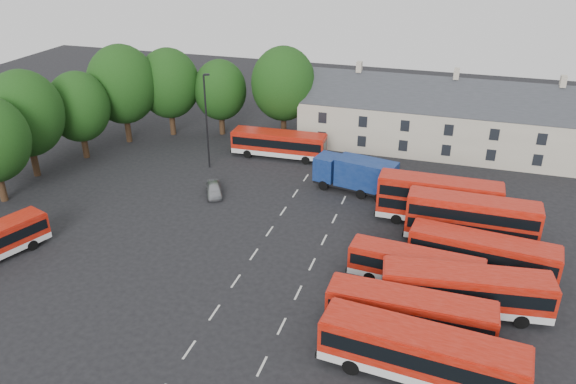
# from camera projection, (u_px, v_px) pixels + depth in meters

# --- Properties ---
(ground) EXTENTS (140.00, 140.00, 0.00)m
(ground) POSITION_uv_depth(u_px,v_px,m) (245.00, 267.00, 44.80)
(ground) COLOR black
(ground) RESTS_ON ground
(lane_markings) EXTENTS (5.15, 33.80, 0.01)m
(lane_markings) POSITION_uv_depth(u_px,v_px,m) (283.00, 259.00, 45.85)
(lane_markings) COLOR beige
(lane_markings) RESTS_ON ground
(treeline) EXTENTS (29.92, 32.59, 12.01)m
(treeline) POSITION_uv_depth(u_px,v_px,m) (135.00, 97.00, 64.01)
(treeline) COLOR black
(treeline) RESTS_ON ground
(terrace_houses) EXTENTS (35.70, 7.13, 10.06)m
(terrace_houses) POSITION_uv_depth(u_px,v_px,m) (450.00, 121.00, 65.11)
(terrace_houses) COLOR beige
(terrace_houses) RESTS_ON ground
(bus_row_a) EXTENTS (12.26, 3.88, 3.41)m
(bus_row_a) POSITION_uv_depth(u_px,v_px,m) (421.00, 351.00, 33.13)
(bus_row_a) COLOR silver
(bus_row_a) RESTS_ON ground
(bus_row_b) EXTENTS (10.94, 2.67, 3.09)m
(bus_row_b) POSITION_uv_depth(u_px,v_px,m) (410.00, 311.00, 36.82)
(bus_row_b) COLOR silver
(bus_row_b) RESTS_ON ground
(bus_row_c) EXTENTS (11.79, 4.08, 3.27)m
(bus_row_c) POSITION_uv_depth(u_px,v_px,m) (466.00, 288.00, 38.96)
(bus_row_c) COLOR silver
(bus_row_c) RESTS_ON ground
(bus_row_d) EXTENTS (10.05, 3.06, 2.80)m
(bus_row_d) POSITION_uv_depth(u_px,v_px,m) (415.00, 265.00, 42.03)
(bus_row_d) COLOR silver
(bus_row_d) RESTS_ON ground
(bus_row_e) EXTENTS (11.35, 3.78, 3.15)m
(bus_row_e) POSITION_uv_depth(u_px,v_px,m) (483.00, 252.00, 43.30)
(bus_row_e) COLOR silver
(bus_row_e) RESTS_ON ground
(bus_dd_south) EXTENTS (10.68, 2.58, 4.37)m
(bus_dd_south) POSITION_uv_depth(u_px,v_px,m) (472.00, 219.00, 46.82)
(bus_dd_south) COLOR silver
(bus_dd_south) RESTS_ON ground
(bus_dd_north) EXTENTS (10.74, 2.50, 4.40)m
(bus_dd_north) POSITION_uv_depth(u_px,v_px,m) (439.00, 199.00, 50.13)
(bus_dd_north) COLOR silver
(bus_dd_north) RESTS_ON ground
(bus_north) EXTENTS (10.96, 2.84, 3.08)m
(bus_north) POSITION_uv_depth(u_px,v_px,m) (279.00, 142.00, 64.59)
(bus_north) COLOR silver
(bus_north) RESTS_ON ground
(box_truck) EXTENTS (8.62, 4.23, 3.62)m
(box_truck) POSITION_uv_depth(u_px,v_px,m) (356.00, 174.00, 56.26)
(box_truck) COLOR black
(box_truck) RESTS_ON ground
(silver_car) EXTENTS (3.06, 3.99, 1.27)m
(silver_car) POSITION_uv_depth(u_px,v_px,m) (214.00, 189.00, 56.26)
(silver_car) COLOR #A8ABB0
(silver_car) RESTS_ON ground
(lamppost) EXTENTS (0.72, 0.49, 10.57)m
(lamppost) POSITION_uv_depth(u_px,v_px,m) (207.00, 119.00, 60.37)
(lamppost) COLOR black
(lamppost) RESTS_ON ground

